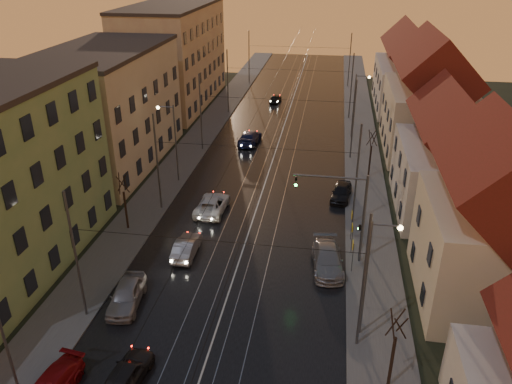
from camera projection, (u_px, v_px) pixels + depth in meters
The scene contains 38 objects.
road at pixel (276, 151), 58.62m from camera, with size 16.00×120.00×0.04m, color black.
sidewalk_left at pixel (193, 146), 59.99m from camera, with size 4.00×120.00×0.15m, color #4C4C4C.
sidewalk_right at pixel (362, 155), 57.20m from camera, with size 4.00×120.00×0.15m, color #4C4C4C.
tram_rail_0 at pixel (257, 150), 58.91m from camera, with size 0.06×120.00×0.03m, color gray.
tram_rail_1 at pixel (269, 150), 58.71m from camera, with size 0.06×120.00×0.03m, color gray.
tram_rail_2 at pixel (282, 151), 58.50m from camera, with size 0.06×120.00×0.03m, color gray.
tram_rail_3 at pixel (294, 152), 58.30m from camera, with size 0.06×120.00×0.03m, color gray.
apartment_left_2 at pixel (107, 109), 53.10m from camera, with size 10.00×20.00×12.00m, color tan.
apartment_left_3 at pixel (174, 57), 73.97m from camera, with size 10.00×24.00×14.00m, color tan.
house_right_1 at pixel (496, 228), 31.68m from camera, with size 8.67×10.20×10.80m.
house_right_2 at pixel (453, 162), 43.57m from camera, with size 9.18×12.24×9.20m.
house_right_3 at pixel (429, 102), 56.38m from camera, with size 9.18×14.28×11.50m.
house_right_4 at pixel (409, 73), 72.69m from camera, with size 9.18×16.32×10.00m.
catenary_pole_l_1 at pixel (76, 257), 30.33m from camera, with size 0.16×0.16×9.00m, color #595B60.
catenary_pole_r_1 at pixel (363, 284), 27.94m from camera, with size 0.16×0.16×9.00m, color #595B60.
catenary_pole_l_2 at pixel (157, 163), 43.64m from camera, with size 0.16×0.16×9.00m, color #595B60.
catenary_pole_r_2 at pixel (357, 176), 41.25m from camera, with size 0.16×0.16×9.00m, color #595B60.
catenary_pole_l_3 at pixel (201, 113), 56.96m from camera, with size 0.16×0.16×9.00m, color #595B60.
catenary_pole_r_3 at pixel (353, 120), 54.57m from camera, with size 0.16×0.16×9.00m, color #595B60.
catenary_pole_l_4 at pixel (228, 82), 70.28m from camera, with size 0.16×0.16×9.00m, color #595B60.
catenary_pole_r_4 at pixel (351, 87), 67.88m from camera, with size 0.16×0.16×9.00m, color #595B60.
catenary_pole_l_5 at pixel (249, 57), 86.26m from camera, with size 0.16×0.16×9.00m, color #595B60.
catenary_pole_r_5 at pixel (350, 60), 83.86m from camera, with size 0.16×0.16×9.00m, color #595B60.
street_lamp_1 at pixel (372, 269), 28.58m from camera, with size 1.75×0.32×8.00m.
street_lamp_2 at pixel (172, 136), 48.87m from camera, with size 1.75×0.32×8.00m.
street_lamp_3 at pixel (357, 100), 60.54m from camera, with size 1.75×0.32×8.00m.
traffic_light_mast at pixel (350, 208), 35.96m from camera, with size 5.30×0.32×7.20m.
bare_tree_0 at pixel (125, 203), 41.20m from camera, with size 1.09×1.09×5.11m.
bare_tree_1 at pixel (393, 353), 25.93m from camera, with size 1.09×1.09×5.11m.
bare_tree_2 at pixel (371, 155), 50.76m from camera, with size 1.09×1.09×5.11m.
driving_car_0 at pixel (126, 375), 26.90m from camera, with size 1.70×4.21×1.44m, color black.
driving_car_1 at pixel (186, 247), 38.48m from camera, with size 1.49×4.26×1.40m, color #97969B.
driving_car_2 at pixel (212, 204), 44.82m from camera, with size 2.40×5.21×1.45m, color silver.
driving_car_3 at pixel (250, 137), 60.57m from camera, with size 2.16×5.32×1.55m, color #161A42.
driving_car_4 at pixel (275, 99), 76.90m from camera, with size 1.45×3.60×1.23m, color black.
parked_left_3 at pixel (127, 295), 33.00m from camera, with size 1.87×4.64×1.58m, color gray.
parked_right_1 at pixel (327, 259), 36.80m from camera, with size 2.14×5.27×1.53m, color gray.
parked_right_2 at pixel (341, 192), 47.12m from camera, with size 1.70×4.23×1.44m, color black.
Camera 1 is at (6.18, -14.50, 21.39)m, focal length 35.00 mm.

